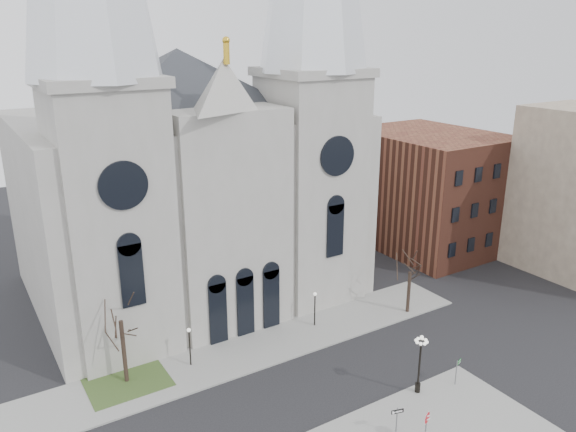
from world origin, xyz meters
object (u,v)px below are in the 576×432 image
one_way_sign (397,416)px  globe_lamp (420,357)px  stop_sign (426,421)px  street_name_sign (457,370)px

one_way_sign → globe_lamp: bearing=45.6°
stop_sign → one_way_sign: bearing=119.8°
stop_sign → one_way_sign: stop_sign is taller
globe_lamp → street_name_sign: 3.68m
stop_sign → street_name_sign: bearing=27.4°
stop_sign → one_way_sign: size_ratio=1.20×
stop_sign → globe_lamp: 5.67m
globe_lamp → street_name_sign: size_ratio=2.31×
one_way_sign → street_name_sign: bearing=28.7°
one_way_sign → street_name_sign: size_ratio=0.99×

